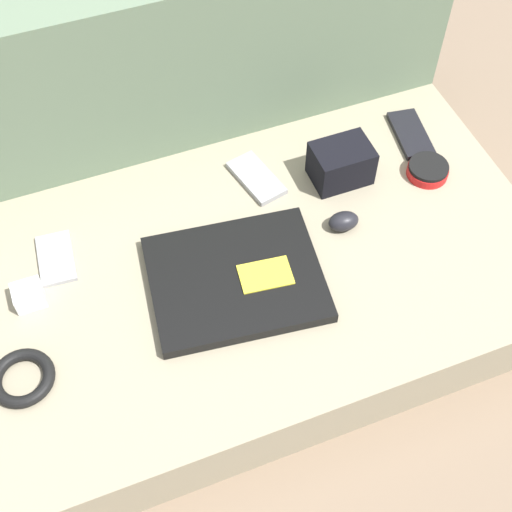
# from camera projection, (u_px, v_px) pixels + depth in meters

# --- Properties ---
(ground_plane) EXTENTS (8.00, 8.00, 0.00)m
(ground_plane) POSITION_uv_depth(u_px,v_px,m) (256.00, 301.00, 1.38)
(ground_plane) COLOR #7A6651
(couch_seat) EXTENTS (1.05, 0.61, 0.13)m
(couch_seat) POSITION_uv_depth(u_px,v_px,m) (256.00, 283.00, 1.32)
(couch_seat) COLOR gray
(couch_seat) RESTS_ON ground_plane
(couch_backrest) EXTENTS (1.05, 0.20, 0.48)m
(couch_backrest) POSITION_uv_depth(u_px,v_px,m) (182.00, 73.00, 1.40)
(couch_backrest) COLOR #60755B
(couch_backrest) RESTS_ON ground_plane
(laptop) EXTENTS (0.32, 0.27, 0.03)m
(laptop) POSITION_uv_depth(u_px,v_px,m) (236.00, 279.00, 1.24)
(laptop) COLOR black
(laptop) RESTS_ON couch_seat
(computer_mouse) EXTENTS (0.06, 0.04, 0.03)m
(computer_mouse) POSITION_uv_depth(u_px,v_px,m) (343.00, 221.00, 1.30)
(computer_mouse) COLOR black
(computer_mouse) RESTS_ON couch_seat
(speaker_puck) EXTENTS (0.08, 0.08, 0.03)m
(speaker_puck) POSITION_uv_depth(u_px,v_px,m) (428.00, 170.00, 1.38)
(speaker_puck) COLOR red
(speaker_puck) RESTS_ON couch_seat
(phone_silver) EXTENTS (0.09, 0.13, 0.01)m
(phone_silver) POSITION_uv_depth(u_px,v_px,m) (256.00, 178.00, 1.38)
(phone_silver) COLOR #99999E
(phone_silver) RESTS_ON couch_seat
(phone_black) EXTENTS (0.07, 0.12, 0.01)m
(phone_black) POSITION_uv_depth(u_px,v_px,m) (56.00, 258.00, 1.27)
(phone_black) COLOR #99999E
(phone_black) RESTS_ON couch_seat
(phone_small) EXTENTS (0.08, 0.14, 0.01)m
(phone_small) POSITION_uv_depth(u_px,v_px,m) (411.00, 134.00, 1.45)
(phone_small) COLOR black
(phone_small) RESTS_ON couch_seat
(camera_pouch) EXTENTS (0.11, 0.08, 0.08)m
(camera_pouch) POSITION_uv_depth(u_px,v_px,m) (341.00, 163.00, 1.35)
(camera_pouch) COLOR black
(camera_pouch) RESTS_ON couch_seat
(charger_brick) EXTENTS (0.05, 0.05, 0.04)m
(charger_brick) POSITION_uv_depth(u_px,v_px,m) (29.00, 295.00, 1.21)
(charger_brick) COLOR silver
(charger_brick) RESTS_ON couch_seat
(cable_coil) EXTENTS (0.10, 0.10, 0.02)m
(cable_coil) POSITION_uv_depth(u_px,v_px,m) (22.00, 378.00, 1.13)
(cable_coil) COLOR black
(cable_coil) RESTS_ON couch_seat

